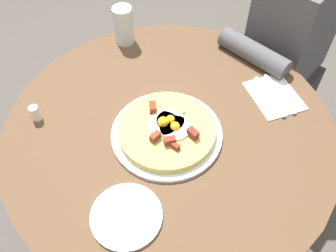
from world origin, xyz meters
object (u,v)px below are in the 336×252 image
fork (280,93)px  knife (270,96)px  person_seated (283,64)px  pizza_plate (167,134)px  dining_table (169,157)px  salt_shaker (35,113)px  bread_plate (126,216)px  water_glass (124,25)px  breakfast_pizza (167,129)px

fork → knife: same height
person_seated → pizza_plate: person_seated is taller
dining_table → knife: knife is taller
salt_shaker → pizza_plate: bearing=-58.0°
bread_plate → fork: 0.61m
water_glass → breakfast_pizza: bearing=-119.5°
breakfast_pizza → bread_plate: breakfast_pizza is taller
fork → water_glass: size_ratio=1.32×
pizza_plate → fork: bearing=-25.1°
fork → knife: (-0.03, 0.02, 0.00)m
bread_plate → fork: (0.61, -0.07, 0.00)m
dining_table → salt_shaker: (-0.24, 0.32, 0.19)m
breakfast_pizza → bread_plate: bearing=-160.5°
person_seated → knife: 0.46m
bread_plate → person_seated: bearing=3.8°
person_seated → pizza_plate: bearing=177.8°
dining_table → water_glass: 0.48m
person_seated → fork: person_seated is taller
dining_table → fork: fork is taller
salt_shaker → water_glass: bearing=7.8°
pizza_plate → salt_shaker: size_ratio=6.31×
knife → salt_shaker: size_ratio=3.56×
person_seated → knife: size_ratio=6.31×
bread_plate → water_glass: (0.48, 0.48, 0.06)m
dining_table → bread_plate: (-0.28, -0.11, 0.17)m
bread_plate → fork: size_ratio=0.99×
salt_shaker → bread_plate: bearing=-96.4°
pizza_plate → breakfast_pizza: size_ratio=1.14×
breakfast_pizza → fork: 0.39m
breakfast_pizza → fork: bearing=-25.2°
fork → salt_shaker: (-0.56, 0.50, 0.02)m
knife → salt_shaker: bearing=76.9°
dining_table → water_glass: size_ratio=7.17×
breakfast_pizza → fork: size_ratio=1.55×
dining_table → water_glass: bearing=62.9°
dining_table → person_seated: (0.68, -0.04, -0.03)m
breakfast_pizza → salt_shaker: (-0.21, 0.33, -0.00)m
bread_plate → knife: bread_plate is taller
pizza_plate → bread_plate: (-0.26, -0.09, -0.00)m
pizza_plate → knife: 0.35m
pizza_plate → dining_table: bearing=28.2°
knife → water_glass: water_glass is taller
person_seated → breakfast_pizza: bearing=177.8°
bread_plate → salt_shaker: (0.05, 0.42, 0.02)m
bread_plate → water_glass: size_ratio=1.30×
fork → knife: bearing=90.0°
bread_plate → knife: size_ratio=0.99×
breakfast_pizza → bread_plate: size_ratio=1.57×
pizza_plate → fork: size_ratio=1.78×
person_seated → salt_shaker: bearing=158.7°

